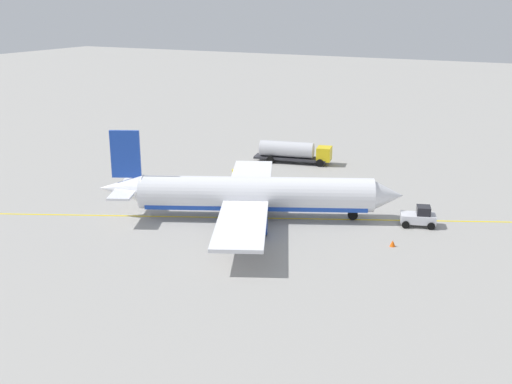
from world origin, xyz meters
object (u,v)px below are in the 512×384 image
at_px(safety_cone_nose, 393,243).
at_px(fuel_tanker, 293,151).
at_px(airplane, 251,195).
at_px(pushback_tug, 419,217).
at_px(refueling_worker, 234,174).

bearing_deg(safety_cone_nose, fuel_tanker, 130.17).
xyz_separation_m(airplane, pushback_tug, (17.01, 5.77, -1.65)).
height_order(airplane, fuel_tanker, airplane).
distance_m(fuel_tanker, pushback_tug, 29.31).
relative_size(fuel_tanker, pushback_tug, 2.87).
xyz_separation_m(airplane, refueling_worker, (-9.05, 12.62, -1.83)).
height_order(fuel_tanker, refueling_worker, fuel_tanker).
bearing_deg(pushback_tug, airplane, -161.28).
relative_size(airplane, fuel_tanker, 2.73).
height_order(pushback_tug, refueling_worker, pushback_tug).
bearing_deg(pushback_tug, fuel_tanker, 140.42).
distance_m(fuel_tanker, refueling_worker, 12.35).
bearing_deg(safety_cone_nose, pushback_tug, 82.12).
xyz_separation_m(airplane, safety_cone_nose, (16.05, -1.18, -2.34)).
distance_m(airplane, refueling_worker, 15.63).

